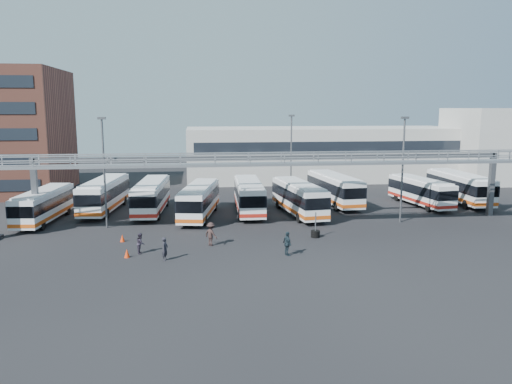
{
  "coord_description": "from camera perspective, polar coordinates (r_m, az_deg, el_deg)",
  "views": [
    {
      "loc": [
        -7.58,
        -38.48,
        10.97
      ],
      "look_at": [
        -2.28,
        6.0,
        3.44
      ],
      "focal_mm": 35.0,
      "sensor_mm": 36.0,
      "label": 1
    }
  ],
  "objects": [
    {
      "name": "warehouse",
      "position": [
        79.26,
        7.56,
        4.41
      ],
      "size": [
        42.0,
        14.0,
        8.0
      ],
      "primitive_type": "cube",
      "color": "#9E9E99",
      "rests_on": "ground"
    },
    {
      "name": "light_pole_back",
      "position": [
        61.8,
        4.04,
        4.65
      ],
      "size": [
        0.7,
        0.35,
        10.21
      ],
      "color": "#4C4F54",
      "rests_on": "ground"
    },
    {
      "name": "building_right",
      "position": [
        84.11,
        26.14,
        4.84
      ],
      "size": [
        14.0,
        12.0,
        11.0
      ],
      "primitive_type": "cube",
      "color": "#B2B2AD",
      "rests_on": "ground"
    },
    {
      "name": "bus_3",
      "position": [
        50.78,
        -6.5,
        -0.87
      ],
      "size": [
        4.48,
        11.29,
        3.34
      ],
      "rotation": [
        0.0,
        0.0,
        -0.18
      ],
      "color": "silver",
      "rests_on": "ground"
    },
    {
      "name": "cone_right",
      "position": [
        43.12,
        -15.03,
        -5.1
      ],
      "size": [
        0.44,
        0.44,
        0.63
      ],
      "primitive_type": "cone",
      "rotation": [
        0.0,
        0.0,
        0.13
      ],
      "color": "red",
      "rests_on": "ground"
    },
    {
      "name": "bus_5",
      "position": [
        51.92,
        4.91,
        -0.58
      ],
      "size": [
        3.94,
        11.41,
        3.4
      ],
      "rotation": [
        0.0,
        0.0,
        0.12
      ],
      "color": "silver",
      "rests_on": "ground"
    },
    {
      "name": "pedestrian_a",
      "position": [
        37.16,
        -10.37,
        -6.4
      ],
      "size": [
        0.59,
        0.73,
        1.72
      ],
      "primitive_type": "imported",
      "rotation": [
        0.0,
        0.0,
        1.24
      ],
      "color": "black",
      "rests_on": "ground"
    },
    {
      "name": "pedestrian_d",
      "position": [
        37.76,
        3.59,
        -5.92
      ],
      "size": [
        0.78,
        1.16,
        1.83
      ],
      "primitive_type": "imported",
      "rotation": [
        0.0,
        0.0,
        1.91
      ],
      "color": "#1C2A32",
      "rests_on": "ground"
    },
    {
      "name": "pedestrian_c",
      "position": [
        40.52,
        -5.16,
        -4.8
      ],
      "size": [
        1.37,
        1.39,
        1.91
      ],
      "primitive_type": "imported",
      "rotation": [
        0.0,
        0.0,
        2.33
      ],
      "color": "#2C1F1D",
      "rests_on": "ground"
    },
    {
      "name": "gantry",
      "position": [
        45.33,
        2.88,
        2.61
      ],
      "size": [
        51.4,
        5.15,
        7.1
      ],
      "color": "gray",
      "rests_on": "ground"
    },
    {
      "name": "bus_2",
      "position": [
        53.79,
        -11.86,
        -0.38
      ],
      "size": [
        3.28,
        11.4,
        3.42
      ],
      "rotation": [
        0.0,
        0.0,
        -0.06
      ],
      "color": "silver",
      "rests_on": "ground"
    },
    {
      "name": "bus_0",
      "position": [
        52.67,
        -23.07,
        -1.31
      ],
      "size": [
        3.41,
        10.64,
        3.18
      ],
      "rotation": [
        0.0,
        0.0,
        -0.1
      ],
      "color": "silver",
      "rests_on": "ground"
    },
    {
      "name": "bus_1",
      "position": [
        55.77,
        -16.94,
        -0.2
      ],
      "size": [
        3.84,
        11.71,
        3.49
      ],
      "rotation": [
        0.0,
        0.0,
        -0.1
      ],
      "color": "silver",
      "rests_on": "ground"
    },
    {
      "name": "light_pole_left",
      "position": [
        47.53,
        -16.98,
        2.79
      ],
      "size": [
        0.7,
        0.35,
        10.21
      ],
      "color": "#4C4F54",
      "rests_on": "ground"
    },
    {
      "name": "bus_8",
      "position": [
        59.62,
        18.29,
        0.14
      ],
      "size": [
        3.73,
        10.54,
        3.13
      ],
      "rotation": [
        0.0,
        0.0,
        0.13
      ],
      "color": "silver",
      "rests_on": "ground"
    },
    {
      "name": "light_pole_mid",
      "position": [
        49.79,
        16.42,
        3.11
      ],
      "size": [
        0.7,
        0.35,
        10.21
      ],
      "color": "#4C4F54",
      "rests_on": "ground"
    },
    {
      "name": "pedestrian_b",
      "position": [
        39.32,
        -13.05,
        -5.72
      ],
      "size": [
        0.61,
        0.77,
        1.58
      ],
      "primitive_type": "imported",
      "rotation": [
        0.0,
        0.0,
        1.56
      ],
      "color": "#2A2331",
      "rests_on": "ground"
    },
    {
      "name": "tire_stack",
      "position": [
        43.33,
        6.8,
        -4.69
      ],
      "size": [
        0.77,
        0.77,
        2.19
      ],
      "color": "black",
      "rests_on": "ground"
    },
    {
      "name": "bus_4",
      "position": [
        52.79,
        -0.82,
        -0.36
      ],
      "size": [
        2.95,
        11.35,
        3.42
      ],
      "rotation": [
        0.0,
        0.0,
        -0.03
      ],
      "color": "silver",
      "rests_on": "ground"
    },
    {
      "name": "cone_left",
      "position": [
        38.58,
        -14.54,
        -6.78
      ],
      "size": [
        0.45,
        0.45,
        0.66
      ],
      "primitive_type": "cone",
      "rotation": [
        0.0,
        0.0,
        0.1
      ],
      "color": "red",
      "rests_on": "ground"
    },
    {
      "name": "bus_6",
      "position": [
        57.98,
        8.94,
        0.45
      ],
      "size": [
        3.89,
        11.66,
        3.48
      ],
      "rotation": [
        0.0,
        0.0,
        0.11
      ],
      "color": "silver",
      "rests_on": "ground"
    },
    {
      "name": "bus_9",
      "position": [
        63.02,
        22.23,
        0.59
      ],
      "size": [
        2.69,
        11.57,
        3.51
      ],
      "rotation": [
        0.0,
        0.0,
        0.0
      ],
      "color": "silver",
      "rests_on": "ground"
    },
    {
      "name": "ground",
      "position": [
        40.73,
        4.21,
        -6.11
      ],
      "size": [
        140.0,
        140.0,
        0.0
      ],
      "primitive_type": "plane",
      "color": "black",
      "rests_on": "ground"
    }
  ]
}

